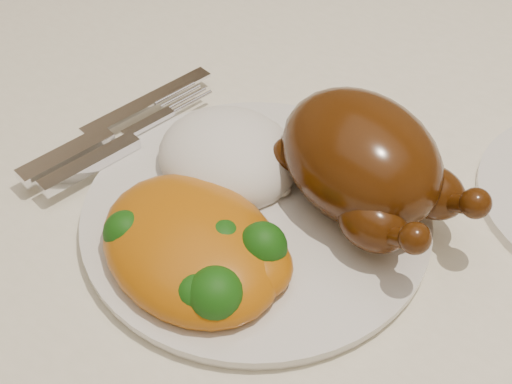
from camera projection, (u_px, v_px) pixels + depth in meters
The scene contains 7 objects.
dining_table at pixel (325, 287), 0.62m from camera, with size 1.60×0.90×0.76m.
tablecloth at pixel (331, 231), 0.57m from camera, with size 1.73×1.03×0.18m.
dinner_plate at pixel (256, 216), 0.53m from camera, with size 0.26×0.26×0.01m, color silver.
roast_chicken at pixel (364, 161), 0.51m from camera, with size 0.18×0.14×0.09m.
rice_mound at pixel (228, 158), 0.55m from camera, with size 0.12×0.11×0.06m.
mac_and_cheese at pixel (202, 250), 0.49m from camera, with size 0.17×0.15×0.05m.
cutlery at pixel (104, 141), 0.58m from camera, with size 0.05×0.20×0.01m.
Camera 1 is at (0.19, -0.34, 1.16)m, focal length 50.00 mm.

